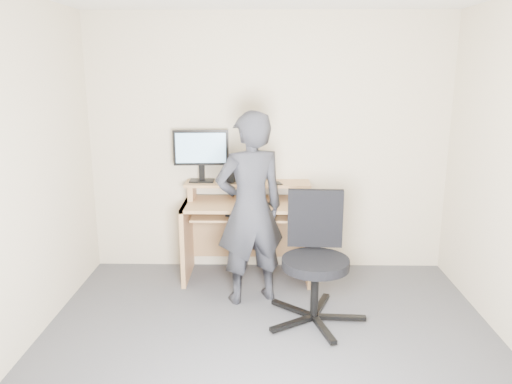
{
  "coord_description": "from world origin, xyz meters",
  "views": [
    {
      "loc": [
        -0.04,
        -3.08,
        1.98
      ],
      "look_at": [
        -0.11,
        1.05,
        0.95
      ],
      "focal_mm": 35.0,
      "sensor_mm": 36.0,
      "label": 1
    }
  ],
  "objects_px": {
    "desk": "(248,220)",
    "monitor": "(201,151)",
    "person": "(250,209)",
    "office_chair": "(315,253)"
  },
  "relations": [
    {
      "from": "desk",
      "to": "monitor",
      "type": "xyz_separation_m",
      "value": [
        -0.44,
        0.09,
        0.66
      ]
    },
    {
      "from": "monitor",
      "to": "person",
      "type": "xyz_separation_m",
      "value": [
        0.49,
        -0.66,
        -0.38
      ]
    },
    {
      "from": "monitor",
      "to": "office_chair",
      "type": "xyz_separation_m",
      "value": [
        1.01,
        -0.97,
        -0.66
      ]
    },
    {
      "from": "monitor",
      "to": "person",
      "type": "distance_m",
      "value": 0.9
    },
    {
      "from": "desk",
      "to": "office_chair",
      "type": "relative_size",
      "value": 1.19
    },
    {
      "from": "monitor",
      "to": "person",
      "type": "relative_size",
      "value": 0.32
    },
    {
      "from": "monitor",
      "to": "person",
      "type": "height_order",
      "value": "person"
    },
    {
      "from": "desk",
      "to": "person",
      "type": "height_order",
      "value": "person"
    },
    {
      "from": "monitor",
      "to": "person",
      "type": "bearing_deg",
      "value": -56.95
    },
    {
      "from": "desk",
      "to": "person",
      "type": "relative_size",
      "value": 0.73
    }
  ]
}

